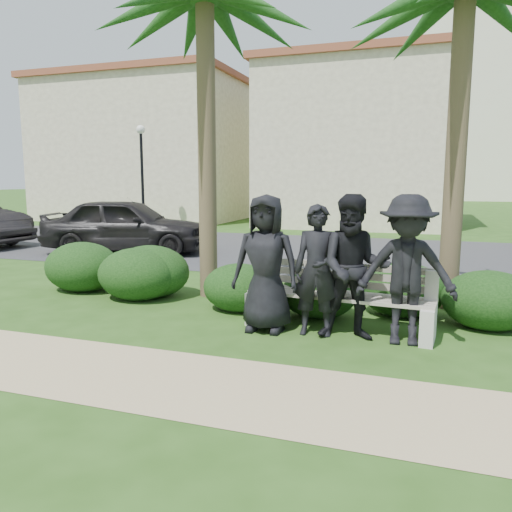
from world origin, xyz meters
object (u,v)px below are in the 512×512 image
object	(u,v)px
man_d	(407,270)
car_a	(126,225)
street_lamp	(142,159)
park_bench	(338,302)
man_a	(266,263)
man_b	(318,270)
man_c	(354,268)

from	to	relation	value
man_d	car_a	size ratio (longest dim) A/B	0.41
street_lamp	man_d	distance (m)	16.22
park_bench	street_lamp	bearing A→B (deg)	136.25
street_lamp	man_a	world-z (taller)	street_lamp
man_b	man_c	bearing A→B (deg)	-9.72
man_a	man_d	bearing A→B (deg)	-0.68
man_c	car_a	size ratio (longest dim) A/B	0.41
man_a	man_c	xyz separation A→B (m)	(1.21, -0.00, 0.01)
man_c	man_d	bearing A→B (deg)	-6.20
man_a	car_a	xyz separation A→B (m)	(-6.05, 5.81, -0.16)
man_a	man_b	size ratio (longest dim) A/B	1.07
man_d	man_b	bearing A→B (deg)	175.19
street_lamp	man_b	xyz separation A→B (m)	(9.86, -11.75, -2.05)
park_bench	car_a	size ratio (longest dim) A/B	0.57
man_c	man_b	bearing A→B (deg)	167.83
man_a	man_d	world-z (taller)	man_d
street_lamp	man_c	xyz separation A→B (m)	(10.35, -11.78, -1.98)
man_b	man_a	bearing A→B (deg)	176.84
man_c	man_d	world-z (taller)	man_d
man_d	car_a	xyz separation A→B (m)	(-7.92, 5.79, -0.17)
man_b	man_c	size ratio (longest dim) A/B	0.93
park_bench	man_a	bearing A→B (deg)	-156.23
man_d	man_c	bearing A→B (deg)	177.76
street_lamp	park_bench	distance (m)	15.47
park_bench	man_b	size ratio (longest dim) A/B	1.48
park_bench	man_b	bearing A→B (deg)	-124.23
man_b	man_d	world-z (taller)	man_d
park_bench	man_a	size ratio (longest dim) A/B	1.38
man_c	park_bench	bearing A→B (deg)	119.07
street_lamp	park_bench	world-z (taller)	street_lamp
street_lamp	man_b	world-z (taller)	street_lamp
man_b	car_a	size ratio (longest dim) A/B	0.38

